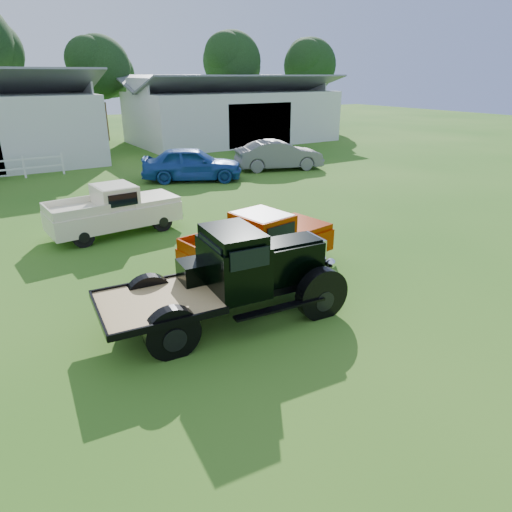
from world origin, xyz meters
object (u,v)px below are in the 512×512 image
red_pickup (259,242)px  misc_car_grey (279,155)px  white_pickup (114,210)px  misc_car_blue (192,164)px  vintage_flatbed (229,276)px

red_pickup → misc_car_grey: 15.21m
white_pickup → misc_car_blue: misc_car_blue is taller
white_pickup → misc_car_blue: size_ratio=0.89×
red_pickup → misc_car_grey: bearing=44.1°
vintage_flatbed → white_pickup: bearing=98.3°
vintage_flatbed → red_pickup: size_ratio=1.17×
misc_car_blue → white_pickup: bearing=164.2°
misc_car_blue → misc_car_grey: size_ratio=1.02×
red_pickup → misc_car_blue: (3.45, 12.10, 0.04)m
vintage_flatbed → white_pickup: 7.61m
white_pickup → misc_car_grey: 13.47m
red_pickup → vintage_flatbed: bearing=-144.9°
misc_car_blue → misc_car_grey: 5.68m
red_pickup → misc_car_grey: size_ratio=0.91×
vintage_flatbed → misc_car_grey: 18.14m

